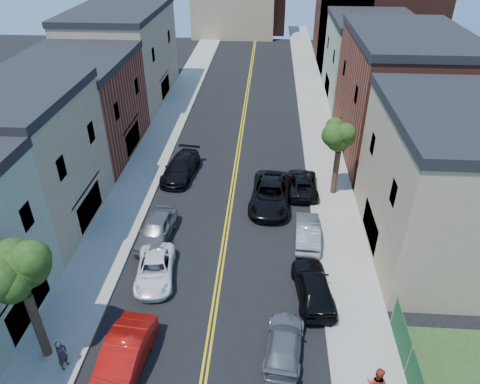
% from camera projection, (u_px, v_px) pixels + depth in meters
% --- Properties ---
extents(sidewalk_left, '(3.20, 100.00, 0.15)m').
position_uv_depth(sidewalk_left, '(162.00, 133.00, 43.77)').
color(sidewalk_left, gray).
rests_on(sidewalk_left, ground).
extents(sidewalk_right, '(3.20, 100.00, 0.15)m').
position_uv_depth(sidewalk_right, '(321.00, 138.00, 42.89)').
color(sidewalk_right, gray).
rests_on(sidewalk_right, ground).
extents(curb_left, '(0.30, 100.00, 0.15)m').
position_uv_depth(curb_left, '(179.00, 134.00, 43.68)').
color(curb_left, gray).
rests_on(curb_left, ground).
extents(curb_right, '(0.30, 100.00, 0.15)m').
position_uv_depth(curb_right, '(303.00, 137.00, 42.98)').
color(curb_right, gray).
rests_on(curb_right, ground).
extents(bldg_left_tan_near, '(9.00, 10.00, 9.00)m').
position_uv_depth(bldg_left_tan_near, '(15.00, 165.00, 29.11)').
color(bldg_left_tan_near, '#998466').
rests_on(bldg_left_tan_near, ground).
extents(bldg_left_brick, '(9.00, 12.00, 8.00)m').
position_uv_depth(bldg_left_brick, '(79.00, 110.00, 38.64)').
color(bldg_left_brick, brown).
rests_on(bldg_left_brick, ground).
extents(bldg_left_tan_far, '(9.00, 16.00, 9.50)m').
position_uv_depth(bldg_left_tan_far, '(124.00, 57.00, 50.03)').
color(bldg_left_tan_far, '#998466').
rests_on(bldg_left_tan_far, ground).
extents(bldg_right_tan, '(9.00, 12.00, 9.00)m').
position_uv_depth(bldg_right_tan, '(453.00, 188.00, 26.70)').
color(bldg_right_tan, '#998466').
rests_on(bldg_right_tan, ground).
extents(bldg_right_brick, '(9.00, 14.00, 10.00)m').
position_uv_depth(bldg_right_brick, '(400.00, 98.00, 38.22)').
color(bldg_right_brick, brown).
rests_on(bldg_right_brick, ground).
extents(bldg_right_palegrn, '(9.00, 12.00, 8.50)m').
position_uv_depth(bldg_right_palegrn, '(369.00, 61.00, 50.41)').
color(bldg_right_palegrn, gray).
rests_on(bldg_right_palegrn, ground).
extents(church, '(16.20, 14.20, 22.60)m').
position_uv_depth(church, '(370.00, 9.00, 61.36)').
color(church, '#4C2319').
rests_on(church, ground).
extents(backdrop_left, '(14.00, 8.00, 12.00)m').
position_uv_depth(backdrop_left, '(233.00, 0.00, 75.75)').
color(backdrop_left, '#998466').
rests_on(backdrop_left, ground).
extents(backdrop_center, '(10.00, 8.00, 10.00)m').
position_uv_depth(backdrop_center, '(257.00, 2.00, 79.43)').
color(backdrop_center, brown).
rests_on(backdrop_center, ground).
extents(tree_left_mid, '(5.20, 5.20, 9.29)m').
position_uv_depth(tree_left_mid, '(13.00, 253.00, 18.39)').
color(tree_left_mid, '#36231B').
rests_on(tree_left_mid, sidewalk_left).
extents(tree_right_far, '(4.40, 4.40, 8.03)m').
position_uv_depth(tree_right_far, '(342.00, 126.00, 31.42)').
color(tree_right_far, '#36231B').
rests_on(tree_right_far, sidewalk_right).
extents(red_sedan, '(2.30, 5.33, 1.71)m').
position_uv_depth(red_sedan, '(123.00, 359.00, 20.73)').
color(red_sedan, red).
rests_on(red_sedan, ground).
extents(white_pickup, '(2.74, 4.91, 1.30)m').
position_uv_depth(white_pickup, '(155.00, 269.00, 26.22)').
color(white_pickup, white).
rests_on(white_pickup, ground).
extents(grey_car_left, '(2.31, 4.98, 1.65)m').
position_uv_depth(grey_car_left, '(156.00, 229.00, 29.26)').
color(grey_car_left, '#575A5F').
rests_on(grey_car_left, ground).
extents(black_car_left, '(2.95, 5.79, 1.61)m').
position_uv_depth(black_car_left, '(181.00, 167.00, 36.40)').
color(black_car_left, black).
rests_on(black_car_left, ground).
extents(grey_car_right, '(2.30, 4.60, 1.28)m').
position_uv_depth(grey_car_right, '(284.00, 343.00, 21.73)').
color(grey_car_right, '#5B5F63').
rests_on(grey_car_right, ground).
extents(black_car_right, '(2.53, 5.08, 1.66)m').
position_uv_depth(black_car_right, '(313.00, 286.00, 24.80)').
color(black_car_right, black).
rests_on(black_car_right, ground).
extents(silver_car_right, '(1.77, 4.53, 1.47)m').
position_uv_depth(silver_car_right, '(307.00, 232.00, 29.19)').
color(silver_car_right, '#95989C').
rests_on(silver_car_right, ground).
extents(dark_car_right_far, '(2.27, 4.91, 1.36)m').
position_uv_depth(dark_car_right_far, '(302.00, 183.00, 34.51)').
color(dark_car_right_far, black).
rests_on(dark_car_right_far, ground).
extents(black_suv_lane, '(3.32, 6.44, 1.74)m').
position_uv_depth(black_suv_lane, '(270.00, 194.00, 32.84)').
color(black_suv_lane, black).
rests_on(black_suv_lane, ground).
extents(pedestrian_left, '(0.55, 0.70, 1.70)m').
position_uv_depth(pedestrian_left, '(62.00, 355.00, 20.74)').
color(pedestrian_left, '#26272E').
rests_on(pedestrian_left, sidewalk_left).
extents(pedestrian_right, '(1.13, 1.03, 1.89)m').
position_uv_depth(pedestrian_right, '(376.00, 383.00, 19.38)').
color(pedestrian_right, '#A22C19').
rests_on(pedestrian_right, sidewalk_right).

